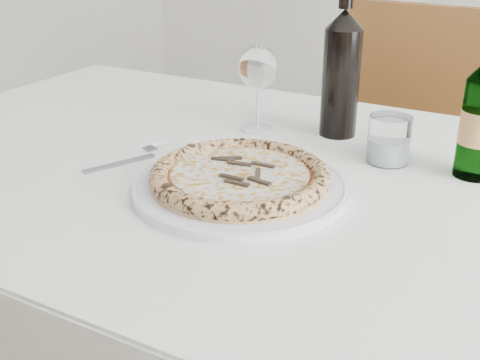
{
  "coord_description": "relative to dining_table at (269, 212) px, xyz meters",
  "views": [
    {
      "loc": [
        0.28,
        -0.65,
        1.15
      ],
      "look_at": [
        -0.15,
        0.09,
        0.78
      ],
      "focal_mm": 45.0,
      "sensor_mm": 36.0,
      "label": 1
    }
  ],
  "objects": [
    {
      "name": "dining_table",
      "position": [
        0.0,
        0.0,
        0.0
      ],
      "size": [
        1.61,
        0.97,
        0.76
      ],
      "color": "brown",
      "rests_on": "floor"
    },
    {
      "name": "chair_far",
      "position": [
        -0.01,
        0.79,
        -0.14
      ],
      "size": [
        0.46,
        0.46,
        0.93
      ],
      "color": "brown",
      "rests_on": "floor"
    },
    {
      "name": "plate",
      "position": [
        -0.0,
        -0.1,
        0.09
      ],
      "size": [
        0.34,
        0.34,
        0.02
      ],
      "color": "white",
      "rests_on": "dining_table"
    },
    {
      "name": "pizza",
      "position": [
        -0.0,
        -0.1,
        0.11
      ],
      "size": [
        0.28,
        0.28,
        0.03
      ],
      "color": "#DFB072",
      "rests_on": "plate"
    },
    {
      "name": "fork",
      "position": [
        -0.24,
        -0.08,
        0.08
      ],
      "size": [
        0.07,
        0.19,
        0.0
      ],
      "color": "slate",
      "rests_on": "dining_table"
    },
    {
      "name": "wine_glass",
      "position": [
        -0.12,
        0.18,
        0.2
      ],
      "size": [
        0.08,
        0.08,
        0.17
      ],
      "color": "silver",
      "rests_on": "dining_table"
    },
    {
      "name": "tumbler",
      "position": [
        0.16,
        0.14,
        0.11
      ],
      "size": [
        0.07,
        0.07,
        0.08
      ],
      "color": "white",
      "rests_on": "dining_table"
    },
    {
      "name": "wine_bottle",
      "position": [
        0.03,
        0.23,
        0.2
      ],
      "size": [
        0.07,
        0.07,
        0.29
      ],
      "color": "black",
      "rests_on": "dining_table"
    }
  ]
}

